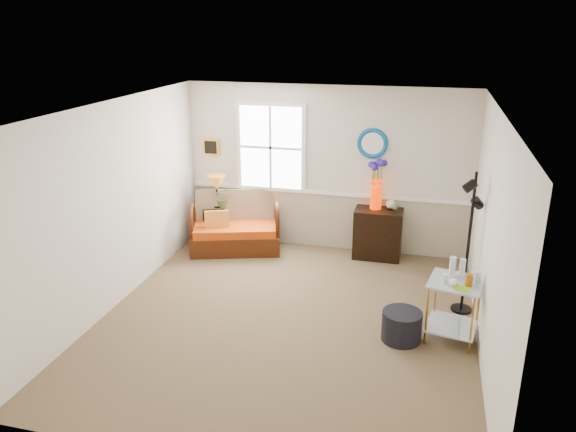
% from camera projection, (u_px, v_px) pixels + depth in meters
% --- Properties ---
extents(floor, '(4.50, 5.00, 0.01)m').
position_uv_depth(floor, '(287.00, 320.00, 6.95)').
color(floor, brown).
rests_on(floor, ground).
extents(ceiling, '(4.50, 5.00, 0.01)m').
position_uv_depth(ceiling, '(287.00, 108.00, 6.09)').
color(ceiling, white).
rests_on(ceiling, walls).
extents(walls, '(4.51, 5.01, 2.60)m').
position_uv_depth(walls, '(287.00, 221.00, 6.52)').
color(walls, silver).
rests_on(walls, floor).
extents(wainscot, '(4.46, 0.02, 0.90)m').
position_uv_depth(wainscot, '(325.00, 220.00, 9.07)').
color(wainscot, tan).
rests_on(wainscot, walls).
extents(chair_rail, '(4.46, 0.04, 0.06)m').
position_uv_depth(chair_rail, '(326.00, 193.00, 8.90)').
color(chair_rail, white).
rests_on(chair_rail, walls).
extents(window, '(1.14, 0.06, 1.44)m').
position_uv_depth(window, '(271.00, 148.00, 8.89)').
color(window, white).
rests_on(window, walls).
extents(picture, '(0.28, 0.03, 0.28)m').
position_uv_depth(picture, '(211.00, 147.00, 9.15)').
color(picture, gold).
rests_on(picture, walls).
extents(mirror, '(0.47, 0.07, 0.47)m').
position_uv_depth(mirror, '(372.00, 143.00, 8.48)').
color(mirror, '#035AA5').
rests_on(mirror, walls).
extents(loveseat, '(1.57, 1.18, 0.91)m').
position_uv_depth(loveseat, '(235.00, 223.00, 8.95)').
color(loveseat, '#4A1909').
rests_on(loveseat, floor).
extents(throw_pillow, '(0.39, 0.23, 0.38)m').
position_uv_depth(throw_pillow, '(217.00, 223.00, 8.84)').
color(throw_pillow, '#EA5800').
rests_on(throw_pillow, loveseat).
extents(lamp_stand, '(0.39, 0.39, 0.61)m').
position_uv_depth(lamp_stand, '(216.00, 225.00, 9.28)').
color(lamp_stand, black).
rests_on(lamp_stand, floor).
extents(table_lamp, '(0.39, 0.39, 0.55)m').
position_uv_depth(table_lamp, '(217.00, 192.00, 9.08)').
color(table_lamp, '#BF711E').
rests_on(table_lamp, lamp_stand).
extents(potted_plant, '(0.32, 0.36, 0.28)m').
position_uv_depth(potted_plant, '(223.00, 200.00, 9.14)').
color(potted_plant, '#466630').
rests_on(potted_plant, lamp_stand).
extents(cabinet, '(0.72, 0.47, 0.77)m').
position_uv_depth(cabinet, '(378.00, 233.00, 8.68)').
color(cabinet, black).
rests_on(cabinet, floor).
extents(flower_vase, '(0.30, 0.30, 0.77)m').
position_uv_depth(flower_vase, '(377.00, 184.00, 8.49)').
color(flower_vase, red).
rests_on(flower_vase, cabinet).
extents(side_table, '(0.68, 0.68, 0.73)m').
position_uv_depth(side_table, '(453.00, 310.00, 6.42)').
color(side_table, '#C68A2B').
rests_on(side_table, floor).
extents(tabletop_items, '(0.50, 0.50, 0.25)m').
position_uv_depth(tabletop_items, '(461.00, 273.00, 6.24)').
color(tabletop_items, silver).
rests_on(tabletop_items, side_table).
extents(floor_lamp, '(0.35, 0.35, 1.83)m').
position_uv_depth(floor_lamp, '(469.00, 244.00, 6.88)').
color(floor_lamp, black).
rests_on(floor_lamp, floor).
extents(ottoman, '(0.61, 0.61, 0.35)m').
position_uv_depth(ottoman, '(402.00, 326.00, 6.46)').
color(ottoman, black).
rests_on(ottoman, floor).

